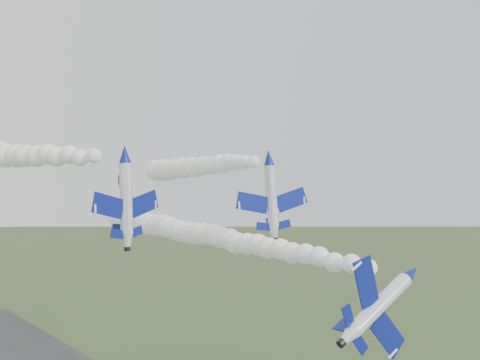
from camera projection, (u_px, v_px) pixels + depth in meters
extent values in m
cylinder|color=silver|center=(411.00, 273.00, 50.36)|extent=(2.30, 7.90, 1.90)
cone|color=navy|center=(458.00, 279.00, 46.31)|extent=(2.00, 2.14, 1.90)
cone|color=silver|center=(372.00, 268.00, 54.27)|extent=(1.98, 1.77, 1.90)
cylinder|color=black|center=(366.00, 267.00, 55.03)|extent=(0.99, 0.61, 0.96)
ellipsoid|color=black|center=(432.00, 272.00, 48.98)|extent=(1.40, 2.74, 1.27)
cube|color=navy|center=(394.00, 248.00, 50.26)|extent=(2.32, 2.34, 3.79)
cube|color=navy|center=(413.00, 297.00, 51.55)|extent=(2.32, 2.34, 3.79)
cube|color=navy|center=(374.00, 256.00, 53.23)|extent=(1.04, 1.07, 1.67)
cube|color=navy|center=(384.00, 282.00, 53.92)|extent=(1.04, 1.07, 1.67)
cube|color=navy|center=(388.00, 263.00, 54.02)|extent=(1.91, 1.58, 1.10)
cylinder|color=silver|center=(125.00, 154.00, 60.75)|extent=(4.00, 7.96, 1.48)
cone|color=navy|center=(158.00, 152.00, 58.00)|extent=(2.08, 2.44, 1.48)
cone|color=silver|center=(96.00, 156.00, 63.39)|extent=(1.96, 2.09, 1.48)
cylinder|color=black|center=(91.00, 157.00, 63.90)|extent=(0.89, 0.78, 0.75)
ellipsoid|color=black|center=(138.00, 148.00, 59.63)|extent=(1.83, 2.89, 0.99)
cube|color=navy|center=(101.00, 155.00, 58.80)|extent=(4.84, 3.56, 0.35)
cube|color=navy|center=(138.00, 156.00, 63.52)|extent=(4.84, 3.56, 0.35)
cube|color=navy|center=(91.00, 156.00, 61.66)|extent=(2.12, 1.60, 0.19)
cube|color=navy|center=(110.00, 156.00, 64.18)|extent=(2.12, 1.60, 0.19)
cube|color=navy|center=(102.00, 146.00, 62.81)|extent=(0.70, 1.49, 2.07)
cylinder|color=silver|center=(269.00, 158.00, 74.60)|extent=(3.86, 8.51, 1.61)
cone|color=navy|center=(285.00, 154.00, 69.68)|extent=(2.15, 2.56, 1.61)
cone|color=silver|center=(254.00, 161.00, 79.34)|extent=(2.04, 2.17, 1.61)
cylinder|color=black|center=(252.00, 161.00, 80.26)|extent=(0.95, 0.80, 0.81)
ellipsoid|color=black|center=(275.00, 152.00, 72.61)|extent=(1.82, 3.06, 1.07)
cube|color=navy|center=(247.00, 160.00, 74.24)|extent=(5.08, 3.57, 0.49)
cube|color=navy|center=(285.00, 158.00, 76.44)|extent=(5.08, 3.57, 0.49)
cube|color=navy|center=(247.00, 161.00, 77.91)|extent=(2.23, 1.61, 0.25)
cube|color=navy|center=(267.00, 160.00, 79.09)|extent=(2.23, 1.61, 0.25)
cube|color=navy|center=(257.00, 151.00, 78.31)|extent=(0.72, 1.61, 2.20)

